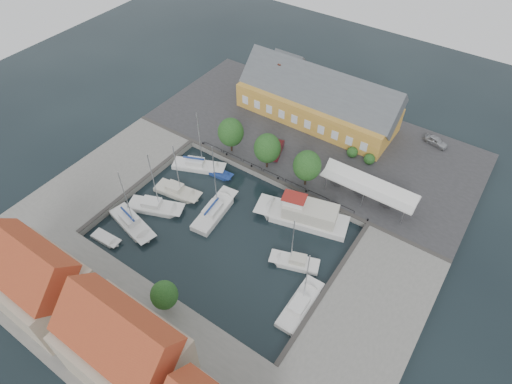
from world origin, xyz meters
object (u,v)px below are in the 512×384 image
warehouse (315,100)px  west_boat_c (155,207)px  car_silver (436,141)px  west_boat_a (198,166)px  trawler (305,216)px  launch_nw (220,174)px  center_sailboat (214,212)px  tent_canopy (369,186)px  launch_sw (106,239)px  west_boat_b (177,192)px  east_boat_c (299,307)px  car_red (276,150)px  west_boat_d (132,224)px  east_boat_b (296,263)px

warehouse → west_boat_c: size_ratio=2.51×
warehouse → west_boat_c: (-8.69, -32.46, -4.17)m
car_silver → west_boat_a: west_boat_a is taller
trawler → launch_nw: trawler is taller
center_sailboat → trawler: center_sailboat is taller
tent_canopy → west_boat_a: (-25.79, -8.08, -3.41)m
west_boat_a → launch_sw: size_ratio=2.52×
west_boat_b → launch_sw: bearing=-99.7°
east_boat_c → warehouse: bearing=116.6°
warehouse → west_boat_a: bearing=-112.7°
car_red → west_boat_d: (-9.19, -23.89, -1.52)m
launch_nw → tent_canopy: bearing=18.8°
trawler → west_boat_c: 22.20m
center_sailboat → east_boat_c: size_ratio=1.22×
trawler → west_boat_d: (-19.95, -14.77, -0.75)m
trawler → west_boat_d: west_boat_d is taller
east_boat_c → west_boat_d: 26.50m
car_silver → east_boat_b: (-7.38, -33.56, -1.43)m
warehouse → east_boat_c: warehouse is taller
trawler → east_boat_c: 14.11m
west_boat_a → west_boat_c: 10.53m
west_boat_c → launch_nw: 11.71m
tent_canopy → launch_sw: (-26.81, -26.70, -3.59)m
car_silver → east_boat_c: 38.98m
car_red → east_boat_c: (17.21, -21.65, -1.53)m
tent_canopy → car_silver: 18.87m
tent_canopy → east_boat_b: east_boat_b is taller
east_boat_c → west_boat_b: size_ratio=1.01×
tent_canopy → west_boat_c: 31.58m
center_sailboat → west_boat_b: (-7.33, 0.06, -0.10)m
west_boat_b → car_red: bearing=62.2°
car_silver → east_boat_c: east_boat_c is taller
trawler → west_boat_c: size_ratio=1.24×
car_red → west_boat_b: size_ratio=0.46×
tent_canopy → west_boat_b: west_boat_b is taller
west_boat_c → east_boat_c: bearing=-4.3°
car_silver → launch_nw: car_silver is taller
warehouse → tent_canopy: bearing=-39.9°
car_silver → east_boat_c: size_ratio=0.39×
warehouse → east_boat_c: size_ratio=2.73×
east_boat_b → west_boat_c: size_ratio=0.82×
west_boat_b → west_boat_d: west_boat_d is taller
tent_canopy → car_red: bearing=176.1°
east_boat_c → launch_nw: size_ratio=2.35×
car_silver → east_boat_b: size_ratio=0.44×
center_sailboat → east_boat_b: bearing=-3.6°
east_boat_b → west_boat_c: 22.54m
east_boat_c → west_boat_b: east_boat_c is taller
tent_canopy → car_red: 16.70m
west_boat_a → west_boat_b: 6.36m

